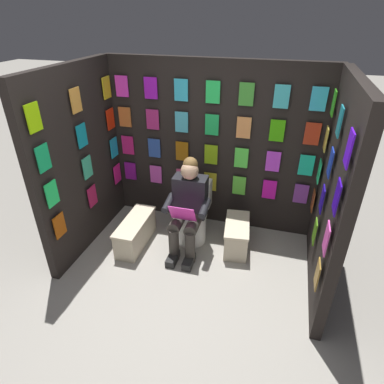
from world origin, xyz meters
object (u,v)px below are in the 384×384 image
comic_longbox_far (136,232)px  comic_longbox_near (236,235)px  person_reading (188,207)px  toilet (193,216)px

comic_longbox_far → comic_longbox_near: bearing=-168.1°
person_reading → comic_longbox_near: 0.74m
toilet → comic_longbox_near: (-0.59, 0.07, -0.14)m
toilet → comic_longbox_far: size_ratio=1.00×
toilet → comic_longbox_near: toilet is taller
toilet → comic_longbox_near: size_ratio=1.20×
person_reading → comic_longbox_far: 0.79m
comic_longbox_near → comic_longbox_far: size_ratio=0.83×
comic_longbox_near → comic_longbox_far: 1.28m
toilet → comic_longbox_far: (0.66, 0.35, -0.15)m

